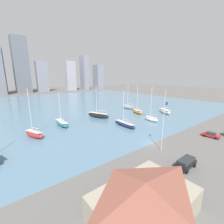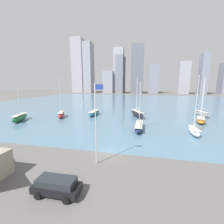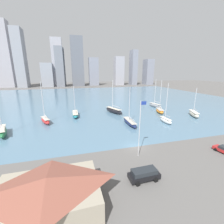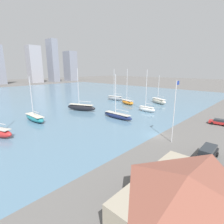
# 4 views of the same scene
# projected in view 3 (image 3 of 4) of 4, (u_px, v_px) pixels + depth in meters

# --- Properties ---
(ground_plane) EXTENTS (500.00, 500.00, 0.00)m
(ground_plane) POSITION_uv_depth(u_px,v_px,m) (136.00, 147.00, 35.79)
(ground_plane) COLOR #605E5B
(harbor_water) EXTENTS (180.00, 140.00, 0.00)m
(harbor_water) POSITION_uv_depth(u_px,v_px,m) (93.00, 98.00, 101.07)
(harbor_water) COLOR slate
(harbor_water) RESTS_ON ground_plane
(boat_shed) EXTENTS (12.91, 8.87, 4.74)m
(boat_shed) POSITION_uv_depth(u_px,v_px,m) (48.00, 194.00, 18.90)
(boat_shed) COLOR #9E937F
(boat_shed) RESTS_ON ground_plane
(flag_pole) EXTENTS (1.24, 0.14, 11.93)m
(flag_pole) POSITION_uv_depth(u_px,v_px,m) (140.00, 127.00, 30.22)
(flag_pole) COLOR silver
(flag_pole) RESTS_ON ground_plane
(distant_city_skyline) EXTENTS (189.95, 21.52, 71.48)m
(distant_city_skyline) POSITION_uv_depth(u_px,v_px,m) (66.00, 64.00, 182.88)
(distant_city_skyline) COLOR #9E9EA8
(distant_city_skyline) RESTS_ON ground_plane
(sailboat_red) EXTENTS (4.69, 7.64, 14.31)m
(sailboat_red) POSITION_uv_depth(u_px,v_px,m) (45.00, 120.00, 51.81)
(sailboat_red) COLOR #B72828
(sailboat_red) RESTS_ON harbor_water
(sailboat_orange) EXTENTS (4.37, 7.63, 14.04)m
(sailboat_orange) POSITION_uv_depth(u_px,v_px,m) (160.00, 111.00, 65.36)
(sailboat_orange) COLOR orange
(sailboat_orange) RESTS_ON harbor_water
(sailboat_black) EXTENTS (6.15, 10.66, 14.10)m
(sailboat_black) POSITION_uv_depth(u_px,v_px,m) (114.00, 110.00, 64.75)
(sailboat_black) COLOR black
(sailboat_black) RESTS_ON harbor_water
(sailboat_navy) EXTENTS (2.42, 10.59, 12.53)m
(sailboat_navy) POSITION_uv_depth(u_px,v_px,m) (130.00, 122.00, 50.77)
(sailboat_navy) COLOR #19234C
(sailboat_navy) RESTS_ON harbor_water
(sailboat_cream) EXTENTS (5.48, 8.70, 11.37)m
(sailboat_cream) POSITION_uv_depth(u_px,v_px,m) (194.00, 114.00, 60.04)
(sailboat_cream) COLOR beige
(sailboat_cream) RESTS_ON harbor_water
(sailboat_gray) EXTENTS (3.71, 8.19, 13.90)m
(sailboat_gray) POSITION_uv_depth(u_px,v_px,m) (155.00, 105.00, 75.47)
(sailboat_gray) COLOR gray
(sailboat_gray) RESTS_ON harbor_water
(sailboat_white) EXTENTS (1.77, 6.24, 13.75)m
(sailboat_white) POSITION_uv_depth(u_px,v_px,m) (166.00, 120.00, 52.36)
(sailboat_white) COLOR white
(sailboat_white) RESTS_ON harbor_water
(sailboat_green) EXTENTS (4.79, 9.29, 11.01)m
(sailboat_green) POSITION_uv_depth(u_px,v_px,m) (2.00, 131.00, 41.96)
(sailboat_green) COLOR #236B3D
(sailboat_green) RESTS_ON harbor_water
(sailboat_teal) EXTENTS (2.51, 9.64, 12.01)m
(sailboat_teal) POSITION_uv_depth(u_px,v_px,m) (75.00, 114.00, 60.07)
(sailboat_teal) COLOR #1E757F
(sailboat_teal) RESTS_ON harbor_water
(parked_suv_black) EXTENTS (5.19, 2.45, 1.93)m
(parked_suv_black) POSITION_uv_depth(u_px,v_px,m) (144.00, 174.00, 24.54)
(parked_suv_black) COLOR black
(parked_suv_black) RESTS_ON ground_plane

